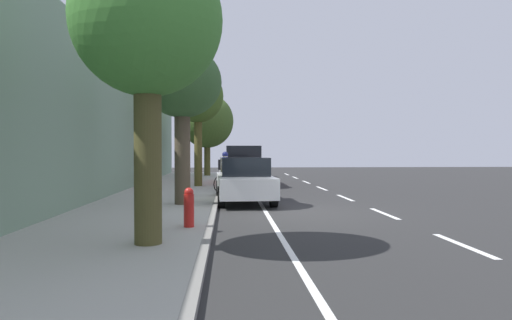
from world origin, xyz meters
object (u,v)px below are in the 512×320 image
Objects in this scene: parked_suv_red_nearest at (243,165)px; street_tree_mid_block at (198,98)px; bicycle_at_curb at (230,183)px; pedestrian_on_phone at (184,163)px; parked_sedan_white_second at (244,180)px; cyclist_with_backpack at (225,167)px; street_tree_corner at (147,25)px; street_tree_near_cyclist at (207,121)px; fire_hydrant at (189,207)px; street_tree_far_end at (182,86)px.

parked_suv_red_nearest is 4.33m from street_tree_mid_block.
pedestrian_on_phone reaches higher than bicycle_at_curb.
cyclist_with_backpack reaches higher than parked_sedan_white_second.
street_tree_near_cyclist is at bearing -90.00° from street_tree_corner.
bicycle_at_curb is at bearing -95.49° from fire_hydrant.
pedestrian_on_phone is (1.05, -11.16, -2.67)m from street_tree_far_end.
street_tree_mid_block reaches higher than cyclist_with_backpack.
street_tree_mid_block is 5.24m from pedestrian_on_phone.
bicycle_at_curb is at bearing -82.80° from parked_sedan_white_second.
pedestrian_on_phone is 15.42m from fire_hydrant.
fire_hydrant is (0.68, 9.76, -0.50)m from cyclist_with_backpack.
street_tree_corner is 17.30m from pedestrian_on_phone.
fire_hydrant is (-0.56, 11.27, -3.65)m from street_tree_mid_block.
parked_suv_red_nearest is 1.05× the size of parked_sedan_white_second.
street_tree_far_end is at bearing 90.00° from street_tree_mid_block.
cyclist_with_backpack is 9.79m from fire_hydrant.
parked_sedan_white_second is at bearing -104.83° from street_tree_corner.
street_tree_far_end is 5.88m from street_tree_corner.
street_tree_near_cyclist is 6.38× the size of fire_hydrant.
street_tree_near_cyclist is 1.03× the size of street_tree_corner.
parked_suv_red_nearest is at bearing -96.70° from fire_hydrant.
parked_suv_red_nearest is 3.45× the size of bicycle_at_curb.
pedestrian_on_phone is at bearing -32.31° from parked_suv_red_nearest.
parked_suv_red_nearest is at bearing -98.04° from street_tree_corner.
bicycle_at_curb is 6.30m from street_tree_far_end.
bicycle_at_curb is at bearing 112.60° from pedestrian_on_phone.
street_tree_corner reaches higher than fire_hydrant.
street_tree_mid_block is 11.86m from fire_hydrant.
street_tree_corner reaches higher than parked_suv_red_nearest.
fire_hydrant is at bearing 83.30° from parked_suv_red_nearest.
parked_sedan_white_second is 5.74m from fire_hydrant.
street_tree_mid_block reaches higher than fire_hydrant.
street_tree_corner is (-0.00, 21.83, 0.24)m from street_tree_near_cyclist.
fire_hydrant is (-0.56, -1.70, -3.38)m from street_tree_corner.
pedestrian_on_phone is (1.05, -4.06, -3.14)m from street_tree_mid_block.
street_tree_corner is 3.18× the size of pedestrian_on_phone.
street_tree_mid_block is 12.97m from street_tree_corner.
street_tree_far_end is 2.92× the size of pedestrian_on_phone.
street_tree_corner reaches higher than cyclist_with_backpack.
pedestrian_on_phone is at bearing -67.72° from cyclist_with_backpack.
fire_hydrant is (-0.56, 4.17, -3.17)m from street_tree_far_end.
bicycle_at_curb is 1.63× the size of fire_hydrant.
street_tree_near_cyclist is (1.24, -10.37, 2.65)m from cyclist_with_backpack.
street_tree_far_end reaches higher than cyclist_with_backpack.
street_tree_near_cyclist reaches higher than parked_suv_red_nearest.
parked_suv_red_nearest is at bearing 147.69° from pedestrian_on_phone.
parked_suv_red_nearest is 0.90× the size of street_tree_corner.
cyclist_with_backpack reaches higher than bicycle_at_curb.
street_tree_corner is at bearing 82.50° from bicycle_at_curb.
street_tree_corner is at bearing 90.00° from street_tree_far_end.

